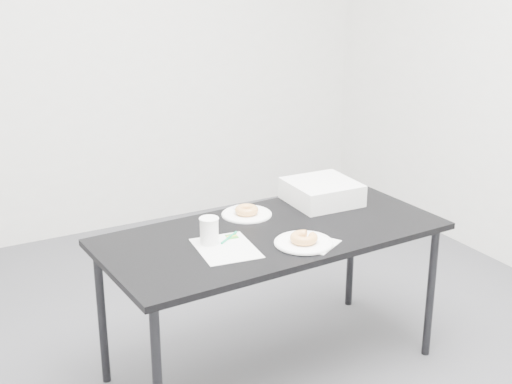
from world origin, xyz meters
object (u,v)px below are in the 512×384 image
scorecard (226,248)px  plate_near (304,243)px  coffee_cup (209,231)px  table (272,242)px  pen (229,238)px  donut_near (304,238)px  bakery_box (322,192)px  plate_far (247,214)px  donut_far (247,210)px

scorecard → plate_near: plate_near is taller
scorecard → coffee_cup: coffee_cup is taller
table → pen: pen is taller
table → plate_near: plate_near is taller
donut_near → bakery_box: bearing=48.2°
plate_near → plate_far: 0.42m
scorecard → donut_far: bearing=56.4°
plate_far → donut_far: 0.02m
scorecard → donut_near: 0.33m
plate_far → bakery_box: (0.40, -0.02, 0.05)m
table → donut_near: bearing=-80.1°
plate_far → donut_far: donut_far is taller
table → donut_far: (-0.01, 0.23, 0.08)m
plate_near → coffee_cup: bearing=150.3°
donut_near → plate_far: 0.42m
scorecard → table: bearing=22.2°
pen → plate_far: (0.20, 0.22, -0.00)m
pen → plate_near: bearing=-74.9°
donut_far → scorecard: bearing=-130.7°
plate_far → donut_far: size_ratio=2.13×
pen → bakery_box: bearing=-18.0°
scorecard → pen: bearing=63.0°
pen → donut_far: bearing=11.1°
scorecard → donut_far: 0.39m
donut_far → bakery_box: size_ratio=0.35×
donut_near → bakery_box: 0.53m
scorecard → plate_far: 0.39m
scorecard → plate_far: plate_far is taller
donut_far → coffee_cup: 0.37m
table → coffee_cup: (-0.30, 0.01, 0.11)m
table → pen: size_ratio=11.27×
pen → plate_far: 0.29m
scorecard → donut_far: donut_far is taller
table → bakery_box: size_ratio=4.94×
pen → plate_far: bearing=11.1°
scorecard → bakery_box: 0.72m
donut_near → coffee_cup: size_ratio=1.00×
table → donut_near: donut_near is taller
table → scorecard: bearing=-167.6°
plate_far → donut_near: bearing=-83.3°
plate_near → donut_near: donut_near is taller
table → donut_far: donut_far is taller
coffee_cup → table: bearing=-1.3°
plate_far → coffee_cup: 0.37m
plate_near → table: bearing=102.7°
bakery_box → donut_near: bearing=-129.7°
donut_far → coffee_cup: size_ratio=0.94×
donut_near → plate_near: bearing=0.0°
scorecard → donut_far: (0.26, 0.30, 0.02)m
donut_far → pen: bearing=-132.9°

